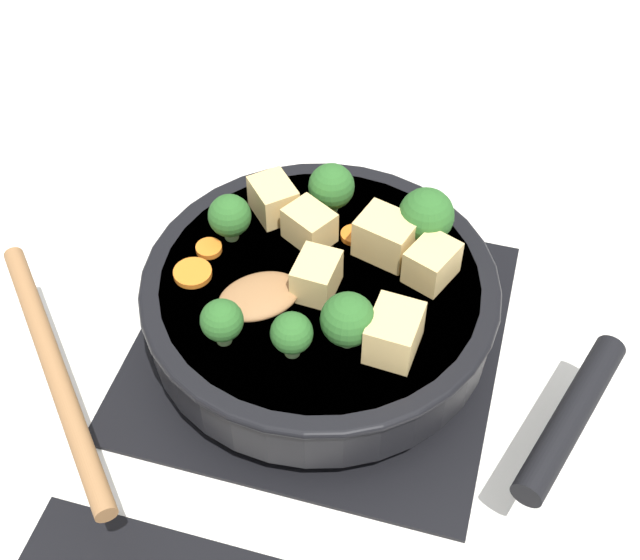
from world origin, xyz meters
TOP-DOWN VIEW (x-y plane):
  - ground_plane at (0.00, 0.00)m, footprint 2.40×2.40m
  - front_burner_grate at (0.00, 0.00)m, footprint 0.31×0.31m
  - skillet_pan at (-0.00, 0.00)m, footprint 0.40×0.30m
  - wooden_spoon at (0.11, 0.10)m, footprint 0.26×0.25m
  - tofu_cube_center_large at (-0.07, 0.05)m, footprint 0.04×0.05m
  - tofu_cube_near_handle at (0.00, 0.01)m, footprint 0.03×0.04m
  - tofu_cube_east_chunk at (0.06, -0.07)m, footprint 0.05×0.05m
  - tofu_cube_west_chunk at (-0.04, -0.05)m, footprint 0.05×0.05m
  - tofu_cube_back_piece at (-0.09, -0.03)m, footprint 0.05×0.05m
  - tofu_cube_front_piece at (0.02, -0.04)m, footprint 0.05×0.05m
  - broccoli_floret_near_spoon at (0.00, 0.08)m, footprint 0.03×0.03m
  - broccoli_floret_center_top at (0.01, -0.08)m, footprint 0.04×0.04m
  - broccoli_floret_east_rim at (-0.07, -0.07)m, footprint 0.05×0.05m
  - broccoli_floret_west_rim at (0.09, -0.03)m, footprint 0.04×0.04m
  - broccoli_floret_north_edge at (-0.04, 0.06)m, footprint 0.04×0.04m
  - broccoli_floret_south_cluster at (0.05, 0.08)m, footprint 0.03×0.03m
  - carrot_slice_orange_thin at (0.10, -0.01)m, footprint 0.02×0.02m
  - carrot_slice_near_center at (0.10, 0.02)m, footprint 0.03×0.03m
  - carrot_slice_edge_slice at (-0.01, -0.06)m, footprint 0.02×0.02m

SIDE VIEW (x-z plane):
  - ground_plane at x=0.00m, z-range 0.00..0.00m
  - front_burner_grate at x=0.00m, z-range 0.00..0.03m
  - skillet_pan at x=0.00m, z-range 0.03..0.08m
  - carrot_slice_orange_thin at x=0.10m, z-range 0.08..0.08m
  - carrot_slice_near_center at x=0.10m, z-range 0.08..0.08m
  - carrot_slice_edge_slice at x=-0.01m, z-range 0.08..0.08m
  - wooden_spoon at x=0.11m, z-range 0.08..0.09m
  - tofu_cube_front_piece at x=0.02m, z-range 0.08..0.11m
  - tofu_cube_near_handle at x=0.00m, z-range 0.08..0.11m
  - tofu_cube_east_chunk at x=0.06m, z-range 0.08..0.11m
  - tofu_cube_back_piece at x=-0.09m, z-range 0.08..0.11m
  - tofu_cube_center_large at x=-0.07m, z-range 0.08..0.11m
  - tofu_cube_west_chunk at x=-0.04m, z-range 0.08..0.12m
  - broccoli_floret_near_spoon at x=0.00m, z-range 0.08..0.12m
  - broccoli_floret_south_cluster at x=0.05m, z-range 0.08..0.12m
  - broccoli_floret_west_rim at x=0.09m, z-range 0.08..0.13m
  - broccoli_floret_center_top at x=0.01m, z-range 0.08..0.13m
  - broccoli_floret_north_edge at x=-0.04m, z-range 0.08..0.13m
  - broccoli_floret_east_rim at x=-0.07m, z-range 0.08..0.13m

